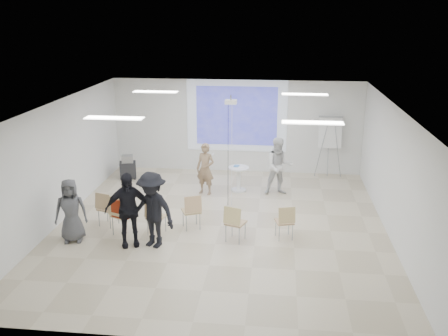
# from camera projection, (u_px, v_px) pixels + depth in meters

# --- Properties ---
(floor) EXTENTS (8.00, 9.00, 0.10)m
(floor) POSITION_uv_depth(u_px,v_px,m) (220.00, 228.00, 12.28)
(floor) COLOR beige
(floor) RESTS_ON ground
(ceiling) EXTENTS (8.00, 9.00, 0.10)m
(ceiling) POSITION_uv_depth(u_px,v_px,m) (220.00, 103.00, 11.35)
(ceiling) COLOR white
(ceiling) RESTS_ON wall_back
(wall_back) EXTENTS (8.00, 0.10, 3.00)m
(wall_back) POSITION_uv_depth(u_px,v_px,m) (237.00, 126.00, 16.13)
(wall_back) COLOR silver
(wall_back) RESTS_ON floor
(wall_left) EXTENTS (0.10, 9.00, 3.00)m
(wall_left) POSITION_uv_depth(u_px,v_px,m) (57.00, 163.00, 12.24)
(wall_left) COLOR silver
(wall_left) RESTS_ON floor
(wall_right) EXTENTS (0.10, 9.00, 3.00)m
(wall_right) POSITION_uv_depth(u_px,v_px,m) (396.00, 174.00, 11.39)
(wall_right) COLOR silver
(wall_right) RESTS_ON floor
(projection_halo) EXTENTS (3.20, 0.01, 2.30)m
(projection_halo) POSITION_uv_depth(u_px,v_px,m) (237.00, 116.00, 15.97)
(projection_halo) COLOR silver
(projection_halo) RESTS_ON wall_back
(projection_image) EXTENTS (2.60, 0.01, 1.90)m
(projection_image) POSITION_uv_depth(u_px,v_px,m) (237.00, 116.00, 15.95)
(projection_image) COLOR #3439B4
(projection_image) RESTS_ON wall_back
(pedestal_table) EXTENTS (0.71, 0.71, 0.75)m
(pedestal_table) POSITION_uv_depth(u_px,v_px,m) (239.00, 177.00, 14.55)
(pedestal_table) COLOR silver
(pedestal_table) RESTS_ON floor
(player_left) EXTENTS (0.72, 0.59, 1.69)m
(player_left) POSITION_uv_depth(u_px,v_px,m) (205.00, 166.00, 14.21)
(player_left) COLOR #927559
(player_left) RESTS_ON floor
(player_right) EXTENTS (1.01, 0.87, 1.84)m
(player_right) POSITION_uv_depth(u_px,v_px,m) (279.00, 163.00, 14.18)
(player_right) COLOR silver
(player_right) RESTS_ON floor
(controller_left) EXTENTS (0.07, 0.12, 0.04)m
(controller_left) POSITION_uv_depth(u_px,v_px,m) (213.00, 154.00, 14.35)
(controller_left) COLOR white
(controller_left) RESTS_ON player_left
(controller_right) EXTENTS (0.07, 0.14, 0.04)m
(controller_right) POSITION_uv_depth(u_px,v_px,m) (273.00, 150.00, 14.34)
(controller_right) COLOR white
(controller_right) RESTS_ON player_right
(chair_far_left) EXTENTS (0.53, 0.55, 0.89)m
(chair_far_left) POSITION_uv_depth(u_px,v_px,m) (106.00, 206.00, 12.11)
(chair_far_left) COLOR tan
(chair_far_left) RESTS_ON floor
(chair_left_mid) EXTENTS (0.61, 0.63, 0.98)m
(chair_left_mid) POSITION_uv_depth(u_px,v_px,m) (121.00, 212.00, 11.60)
(chair_left_mid) COLOR tan
(chair_left_mid) RESTS_ON floor
(chair_left_inner) EXTENTS (0.48, 0.50, 0.84)m
(chair_left_inner) POSITION_uv_depth(u_px,v_px,m) (155.00, 215.00, 11.67)
(chair_left_inner) COLOR tan
(chair_left_inner) RESTS_ON floor
(chair_center) EXTENTS (0.56, 0.58, 0.89)m
(chair_center) POSITION_uv_depth(u_px,v_px,m) (192.00, 209.00, 11.95)
(chair_center) COLOR tan
(chair_center) RESTS_ON floor
(chair_right_inner) EXTENTS (0.54, 0.56, 0.88)m
(chair_right_inner) POSITION_uv_depth(u_px,v_px,m) (234.00, 221.00, 11.28)
(chair_right_inner) COLOR tan
(chair_right_inner) RESTS_ON floor
(chair_right_far) EXTENTS (0.49, 0.51, 0.83)m
(chair_right_far) POSITION_uv_depth(u_px,v_px,m) (285.00, 220.00, 11.41)
(chair_right_far) COLOR tan
(chair_right_far) RESTS_ON floor
(red_jacket) EXTENTS (0.46, 0.27, 0.43)m
(red_jacket) POSITION_uv_depth(u_px,v_px,m) (120.00, 209.00, 11.42)
(red_jacket) COLOR #9E2B13
(red_jacket) RESTS_ON chair_left_mid
(laptop) EXTENTS (0.35, 0.29, 0.02)m
(laptop) POSITION_uv_depth(u_px,v_px,m) (156.00, 215.00, 11.77)
(laptop) COLOR black
(laptop) RESTS_ON chair_left_inner
(audience_left) EXTENTS (1.31, 1.05, 1.96)m
(audience_left) POSITION_uv_depth(u_px,v_px,m) (127.00, 204.00, 10.99)
(audience_left) COLOR black
(audience_left) RESTS_ON floor
(audience_mid) EXTENTS (1.45, 1.13, 1.97)m
(audience_mid) POSITION_uv_depth(u_px,v_px,m) (152.00, 205.00, 10.95)
(audience_mid) COLOR black
(audience_mid) RESTS_ON floor
(audience_outer) EXTENTS (0.91, 0.71, 1.66)m
(audience_outer) POSITION_uv_depth(u_px,v_px,m) (71.00, 207.00, 11.25)
(audience_outer) COLOR #535357
(audience_outer) RESTS_ON floor
(flipchart_easel) EXTENTS (0.85, 0.64, 1.97)m
(flipchart_easel) POSITION_uv_depth(u_px,v_px,m) (330.00, 132.00, 15.51)
(flipchart_easel) COLOR #95989E
(flipchart_easel) RESTS_ON floor
(av_cart) EXTENTS (0.59, 0.52, 0.75)m
(av_cart) POSITION_uv_depth(u_px,v_px,m) (128.00, 168.00, 15.69)
(av_cart) COLOR black
(av_cart) RESTS_ON floor
(ceiling_projector) EXTENTS (0.30, 0.25, 3.00)m
(ceiling_projector) POSITION_uv_depth(u_px,v_px,m) (231.00, 107.00, 12.87)
(ceiling_projector) COLOR white
(ceiling_projector) RESTS_ON ceiling
(fluor_panel_nw) EXTENTS (1.20, 0.30, 0.02)m
(fluor_panel_nw) POSITION_uv_depth(u_px,v_px,m) (156.00, 92.00, 13.48)
(fluor_panel_nw) COLOR white
(fluor_panel_nw) RESTS_ON ceiling
(fluor_panel_ne) EXTENTS (1.20, 0.30, 0.02)m
(fluor_panel_ne) POSITION_uv_depth(u_px,v_px,m) (305.00, 94.00, 13.06)
(fluor_panel_ne) COLOR white
(fluor_panel_ne) RESTS_ON ceiling
(fluor_panel_sw) EXTENTS (1.20, 0.30, 0.02)m
(fluor_panel_sw) POSITION_uv_depth(u_px,v_px,m) (114.00, 118.00, 10.17)
(fluor_panel_sw) COLOR white
(fluor_panel_sw) RESTS_ON ceiling
(fluor_panel_se) EXTENTS (1.20, 0.30, 0.02)m
(fluor_panel_se) POSITION_uv_depth(u_px,v_px,m) (313.00, 123.00, 9.75)
(fluor_panel_se) COLOR white
(fluor_panel_se) RESTS_ON ceiling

